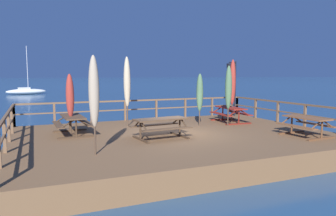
# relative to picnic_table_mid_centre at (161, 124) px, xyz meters

# --- Properties ---
(ground_plane) EXTENTS (600.00, 600.00, 0.00)m
(ground_plane) POSITION_rel_picnic_table_mid_centre_xyz_m (0.86, 0.63, -1.31)
(ground_plane) COLOR navy
(wooden_deck) EXTENTS (12.64, 9.18, 0.75)m
(wooden_deck) POSITION_rel_picnic_table_mid_centre_xyz_m (0.86, 0.63, -0.94)
(wooden_deck) COLOR brown
(wooden_deck) RESTS_ON ground
(railing_waterside_far) EXTENTS (12.44, 0.10, 1.09)m
(railing_waterside_far) POSITION_rel_picnic_table_mid_centre_xyz_m (0.86, 5.07, 0.18)
(railing_waterside_far) COLOR brown
(railing_waterside_far) RESTS_ON wooden_deck
(railing_side_left) EXTENTS (0.10, 8.98, 1.09)m
(railing_side_left) POSITION_rel_picnic_table_mid_centre_xyz_m (-5.31, 0.63, 0.18)
(railing_side_left) COLOR brown
(railing_side_left) RESTS_ON wooden_deck
(railing_side_right) EXTENTS (0.10, 8.98, 1.09)m
(railing_side_right) POSITION_rel_picnic_table_mid_centre_xyz_m (7.03, 0.63, 0.18)
(railing_side_right) COLOR brown
(railing_side_right) RESTS_ON wooden_deck
(picnic_table_mid_centre) EXTENTS (2.18, 1.59, 0.78)m
(picnic_table_mid_centre) POSITION_rel_picnic_table_mid_centre_xyz_m (0.00, 0.00, 0.00)
(picnic_table_mid_centre) COLOR brown
(picnic_table_mid_centre) RESTS_ON wooden_deck
(picnic_table_mid_right) EXTENTS (1.54, 2.08, 0.78)m
(picnic_table_mid_right) POSITION_rel_picnic_table_mid_centre_xyz_m (4.81, 2.46, -0.00)
(picnic_table_mid_right) COLOR maroon
(picnic_table_mid_right) RESTS_ON wooden_deck
(picnic_table_mid_left) EXTENTS (1.48, 1.87, 0.78)m
(picnic_table_mid_left) POSITION_rel_picnic_table_mid_centre_xyz_m (5.44, -1.86, -0.01)
(picnic_table_mid_left) COLOR brown
(picnic_table_mid_left) RESTS_ON wooden_deck
(picnic_table_back_right) EXTENTS (1.48, 2.07, 0.78)m
(picnic_table_back_right) POSITION_rel_picnic_table_mid_centre_xyz_m (-3.01, 2.09, -0.00)
(picnic_table_back_right) COLOR brown
(picnic_table_back_right) RESTS_ON wooden_deck
(patio_umbrella_tall_back_right) EXTENTS (0.32, 0.32, 2.85)m
(patio_umbrella_tall_back_right) POSITION_rel_picnic_table_mid_centre_xyz_m (4.03, 1.51, 1.25)
(patio_umbrella_tall_back_right) COLOR #4C3828
(patio_umbrella_tall_back_right) RESTS_ON wooden_deck
(patio_umbrella_short_mid) EXTENTS (0.32, 0.32, 3.18)m
(patio_umbrella_short_mid) POSITION_rel_picnic_table_mid_centre_xyz_m (4.87, 2.43, 1.46)
(patio_umbrella_short_mid) COLOR #4C3828
(patio_umbrella_short_mid) RESTS_ON wooden_deck
(patio_umbrella_short_back) EXTENTS (0.32, 0.32, 3.26)m
(patio_umbrella_short_back) POSITION_rel_picnic_table_mid_centre_xyz_m (-0.38, 3.32, 1.51)
(patio_umbrella_short_back) COLOR #4C3828
(patio_umbrella_short_back) RESTS_ON wooden_deck
(patio_umbrella_tall_mid_left) EXTENTS (0.32, 0.32, 2.47)m
(patio_umbrella_tall_mid_left) POSITION_rel_picnic_table_mid_centre_xyz_m (-3.09, 2.08, 1.00)
(patio_umbrella_tall_mid_left) COLOR #4C3828
(patio_umbrella_tall_mid_left) RESTS_ON wooden_deck
(patio_umbrella_tall_front) EXTENTS (0.32, 0.32, 3.01)m
(patio_umbrella_tall_front) POSITION_rel_picnic_table_mid_centre_xyz_m (-2.76, -1.57, 1.35)
(patio_umbrella_tall_front) COLOR #4C3828
(patio_umbrella_tall_front) RESTS_ON wooden_deck
(patio_umbrella_short_front) EXTENTS (0.32, 0.32, 2.48)m
(patio_umbrella_short_front) POSITION_rel_picnic_table_mid_centre_xyz_m (2.76, 1.99, 1.01)
(patio_umbrella_short_front) COLOR #4C3828
(patio_umbrella_short_front) RESTS_ON wooden_deck
(lamp_post_hooked) EXTENTS (0.68, 0.28, 3.20)m
(lamp_post_hooked) POSITION_rel_picnic_table_mid_centre_xyz_m (6.29, 4.47, 1.55)
(lamp_post_hooked) COLOR black
(lamp_post_hooked) RESTS_ON wooden_deck
(sailboat_distant) EXTENTS (6.18, 2.52, 7.72)m
(sailboat_distant) POSITION_rel_picnic_table_mid_centre_xyz_m (-5.61, 44.87, -0.80)
(sailboat_distant) COLOR white
(sailboat_distant) RESTS_ON ground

